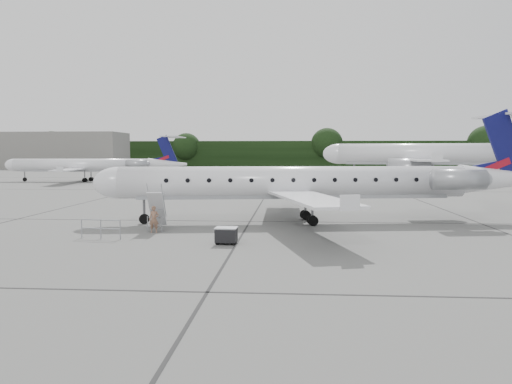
# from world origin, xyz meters

# --- Properties ---
(ground) EXTENTS (320.00, 320.00, 0.00)m
(ground) POSITION_xyz_m (0.00, 0.00, 0.00)
(ground) COLOR slate
(ground) RESTS_ON ground
(treeline) EXTENTS (260.00, 4.00, 8.00)m
(treeline) POSITION_xyz_m (0.00, 130.00, 4.00)
(treeline) COLOR black
(treeline) RESTS_ON ground
(terminal_building) EXTENTS (40.00, 14.00, 10.00)m
(terminal_building) POSITION_xyz_m (-70.00, 110.00, 5.00)
(terminal_building) COLOR slate
(terminal_building) RESTS_ON ground
(main_regional_jet) EXTENTS (30.66, 23.93, 7.22)m
(main_regional_jet) POSITION_xyz_m (-2.87, 6.34, 3.61)
(main_regional_jet) COLOR silver
(main_regional_jet) RESTS_ON ground
(airstair) EXTENTS (1.16, 2.41, 2.26)m
(airstair) POSITION_xyz_m (-10.87, 3.00, 1.13)
(airstair) COLOR silver
(airstair) RESTS_ON ground
(passenger) EXTENTS (0.59, 0.43, 1.52)m
(passenger) POSITION_xyz_m (-10.69, 1.71, 0.76)
(passenger) COLOR brown
(passenger) RESTS_ON ground
(safety_railing) EXTENTS (2.19, 0.38, 1.00)m
(safety_railing) POSITION_xyz_m (-12.91, -0.46, 0.50)
(safety_railing) COLOR gray
(safety_railing) RESTS_ON ground
(baggage_cart) EXTENTS (1.06, 0.87, 0.89)m
(baggage_cart) POSITION_xyz_m (-6.18, -1.45, 0.44)
(baggage_cart) COLOR black
(baggage_cart) RESTS_ON ground
(bg_narrowbody) EXTENTS (36.28, 28.73, 11.78)m
(bg_narrowbody) POSITION_xyz_m (17.36, 54.97, 5.89)
(bg_narrowbody) COLOR silver
(bg_narrowbody) RESTS_ON ground
(bg_regional_left) EXTENTS (27.31, 19.98, 7.04)m
(bg_regional_left) POSITION_xyz_m (-35.28, 49.04, 3.52)
(bg_regional_left) COLOR silver
(bg_regional_left) RESTS_ON ground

